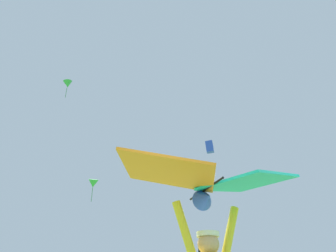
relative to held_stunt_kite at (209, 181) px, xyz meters
name	(u,v)px	position (x,y,z in m)	size (l,w,h in m)	color
held_stunt_kite	(209,181)	(0.00, 0.00, 0.00)	(2.23, 1.20, 0.44)	black
distant_kite_black_far_center	(203,248)	(8.88, 16.86, 2.22)	(0.85, 1.00, 1.06)	black
distant_kite_green_mid_left	(93,183)	(3.65, 29.93, 10.01)	(1.46, 1.63, 2.50)	green
distant_kite_green_mid_right	(68,84)	(-0.54, 27.79, 19.77)	(1.37, 1.36, 2.16)	green
distant_kite_blue_low_right	(210,147)	(12.00, 20.50, 11.50)	(1.00, 0.93, 1.12)	blue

